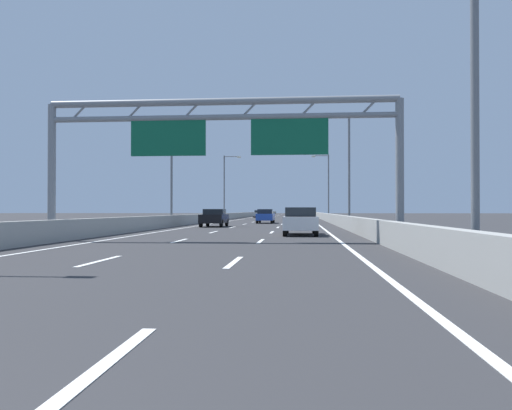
{
  "coord_description": "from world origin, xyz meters",
  "views": [
    {
      "loc": [
        3.51,
        -0.71,
        1.36
      ],
      "look_at": [
        -1.41,
        56.64,
        1.94
      ],
      "focal_mm": 35.87,
      "sensor_mm": 36.0,
      "label": 1
    }
  ],
  "objects": [
    {
      "name": "lane_dash_right_3",
      "position": [
        1.8,
        30.5,
        0.01
      ],
      "size": [
        0.16,
        3.0,
        0.01
      ],
      "primitive_type": "cube",
      "color": "white",
      "rests_on": "ground_plane"
    },
    {
      "name": "lane_dash_left_2",
      "position": [
        -1.8,
        21.5,
        0.01
      ],
      "size": [
        0.16,
        3.0,
        0.01
      ],
      "primitive_type": "cube",
      "color": "white",
      "rests_on": "ground_plane"
    },
    {
      "name": "lane_dash_right_11",
      "position": [
        1.8,
        102.5,
        0.01
      ],
      "size": [
        0.16,
        3.0,
        0.01
      ],
      "primitive_type": "cube",
      "color": "white",
      "rests_on": "ground_plane"
    },
    {
      "name": "lane_dash_left_11",
      "position": [
        -1.8,
        102.5,
        0.01
      ],
      "size": [
        0.16,
        3.0,
        0.01
      ],
      "primitive_type": "cube",
      "color": "white",
      "rests_on": "ground_plane"
    },
    {
      "name": "lane_dash_right_10",
      "position": [
        1.8,
        93.5,
        0.01
      ],
      "size": [
        0.16,
        3.0,
        0.01
      ],
      "primitive_type": "cube",
      "color": "white",
      "rests_on": "ground_plane"
    },
    {
      "name": "lane_dash_right_8",
      "position": [
        1.8,
        75.5,
        0.01
      ],
      "size": [
        0.16,
        3.0,
        0.01
      ],
      "primitive_type": "cube",
      "color": "white",
      "rests_on": "ground_plane"
    },
    {
      "name": "silver_car",
      "position": [
        -3.77,
        91.02,
        0.71
      ],
      "size": [
        1.82,
        4.62,
        1.35
      ],
      "color": "#A8ADB2",
      "rests_on": "ground_plane"
    },
    {
      "name": "lane_dash_right_16",
      "position": [
        1.8,
        147.5,
        0.01
      ],
      "size": [
        0.16,
        3.0,
        0.01
      ],
      "primitive_type": "cube",
      "color": "white",
      "rests_on": "ground_plane"
    },
    {
      "name": "barrier_right",
      "position": [
        6.9,
        110.0,
        0.47
      ],
      "size": [
        0.45,
        220.0,
        0.95
      ],
      "color": "#9E9E99",
      "rests_on": "ground_plane"
    },
    {
      "name": "edge_line_left",
      "position": [
        -5.25,
        88.0,
        0.01
      ],
      "size": [
        0.16,
        176.0,
        0.01
      ],
      "primitive_type": "cube",
      "color": "white",
      "rests_on": "ground_plane"
    },
    {
      "name": "lane_dash_left_9",
      "position": [
        -1.8,
        84.5,
        0.01
      ],
      "size": [
        0.16,
        3.0,
        0.01
      ],
      "primitive_type": "cube",
      "color": "white",
      "rests_on": "ground_plane"
    },
    {
      "name": "lane_dash_right_17",
      "position": [
        1.8,
        156.5,
        0.01
      ],
      "size": [
        0.16,
        3.0,
        0.01
      ],
      "primitive_type": "cube",
      "color": "white",
      "rests_on": "ground_plane"
    },
    {
      "name": "lane_dash_right_0",
      "position": [
        1.8,
        3.5,
        0.01
      ],
      "size": [
        0.16,
        3.0,
        0.01
      ],
      "primitive_type": "cube",
      "color": "white",
      "rests_on": "ground_plane"
    },
    {
      "name": "lane_dash_left_13",
      "position": [
        -1.8,
        120.5,
        0.01
      ],
      "size": [
        0.16,
        3.0,
        0.01
      ],
      "primitive_type": "cube",
      "color": "white",
      "rests_on": "ground_plane"
    },
    {
      "name": "lane_dash_right_14",
      "position": [
        1.8,
        129.5,
        0.01
      ],
      "size": [
        0.16,
        3.0,
        0.01
      ],
      "primitive_type": "cube",
      "color": "white",
      "rests_on": "ground_plane"
    },
    {
      "name": "lane_dash_left_14",
      "position": [
        -1.8,
        129.5,
        0.01
      ],
      "size": [
        0.16,
        3.0,
        0.01
      ],
      "primitive_type": "cube",
      "color": "white",
      "rests_on": "ground_plane"
    },
    {
      "name": "white_car",
      "position": [
        3.55,
        27.39,
        0.77
      ],
      "size": [
        1.82,
        4.66,
        1.51
      ],
      "color": "silver",
      "rests_on": "ground_plane"
    },
    {
      "name": "blue_car",
      "position": [
        -0.06,
        52.49,
        0.76
      ],
      "size": [
        1.7,
        4.6,
        1.46
      ],
      "color": "#2347AD",
      "rests_on": "ground_plane"
    },
    {
      "name": "streetlamp_right_far",
      "position": [
        7.47,
        74.55,
        5.4
      ],
      "size": [
        2.58,
        0.28,
        9.5
      ],
      "color": "slate",
      "rests_on": "ground_plane"
    },
    {
      "name": "lane_dash_right_1",
      "position": [
        1.8,
        12.5,
        0.01
      ],
      "size": [
        0.16,
        3.0,
        0.01
      ],
      "primitive_type": "cube",
      "color": "white",
      "rests_on": "ground_plane"
    },
    {
      "name": "lane_dash_left_1",
      "position": [
        -1.8,
        12.5,
        0.01
      ],
      "size": [
        0.16,
        3.0,
        0.01
      ],
      "primitive_type": "cube",
      "color": "white",
      "rests_on": "ground_plane"
    },
    {
      "name": "lane_dash_left_6",
      "position": [
        -1.8,
        57.5,
        0.01
      ],
      "size": [
        0.16,
        3.0,
        0.01
      ],
      "primitive_type": "cube",
      "color": "white",
      "rests_on": "ground_plane"
    },
    {
      "name": "lane_dash_right_5",
      "position": [
        1.8,
        48.5,
        0.01
      ],
      "size": [
        0.16,
        3.0,
        0.01
      ],
      "primitive_type": "cube",
      "color": "white",
      "rests_on": "ground_plane"
    },
    {
      "name": "lane_dash_left_7",
      "position": [
        -1.8,
        66.5,
        0.01
      ],
      "size": [
        0.16,
        3.0,
        0.01
      ],
      "primitive_type": "cube",
      "color": "white",
      "rests_on": "ground_plane"
    },
    {
      "name": "lane_dash_left_3",
      "position": [
        -1.8,
        30.5,
        0.01
      ],
      "size": [
        0.16,
        3.0,
        0.01
      ],
      "primitive_type": "cube",
      "color": "white",
      "rests_on": "ground_plane"
    },
    {
      "name": "lane_dash_left_4",
      "position": [
        -1.8,
        39.5,
        0.01
      ],
      "size": [
        0.16,
        3.0,
        0.01
      ],
      "primitive_type": "cube",
      "color": "white",
      "rests_on": "ground_plane"
    },
    {
      "name": "lane_dash_right_12",
      "position": [
        1.8,
        111.5,
        0.01
      ],
      "size": [
        0.16,
        3.0,
        0.01
      ],
      "primitive_type": "cube",
      "color": "white",
      "rests_on": "ground_plane"
    },
    {
      "name": "lane_dash_left_17",
      "position": [
        -1.8,
        156.5,
        0.01
      ],
      "size": [
        0.16,
        3.0,
        0.01
      ],
      "primitive_type": "cube",
      "color": "white",
      "rests_on": "ground_plane"
    },
    {
      "name": "lane_dash_right_13",
      "position": [
        1.8,
        120.5,
        0.01
      ],
      "size": [
        0.16,
        3.0,
        0.01
      ],
      "primitive_type": "cube",
      "color": "white",
      "rests_on": "ground_plane"
    },
    {
      "name": "lane_dash_left_10",
      "position": [
        -1.8,
        93.5,
        0.01
      ],
      "size": [
        0.16,
        3.0,
        0.01
      ],
      "primitive_type": "cube",
      "color": "white",
      "rests_on": "ground_plane"
    },
    {
      "name": "ground_plane",
      "position": [
        0.0,
        100.0,
        0.0
      ],
      "size": [
        260.0,
        260.0,
        0.0
      ],
      "primitive_type": "plane",
      "color": "#2D2D30"
    },
    {
      "name": "black_car",
      "position": [
        -3.49,
        40.78,
        0.76
      ],
      "size": [
        1.86,
        4.13,
        1.45
      ],
      "color": "black",
      "rests_on": "ground_plane"
    },
    {
      "name": "lane_dash_right_9",
      "position": [
        1.8,
        84.5,
        0.01
      ],
      "size": [
        0.16,
        3.0,
        0.01
      ],
      "primitive_type": "cube",
      "color": "white",
      "rests_on": "ground_plane"
    },
    {
      "name": "lane_dash_left_5",
      "position": [
        -1.8,
        48.5,
        0.01
      ],
      "size": [
        0.16,
        3.0,
        0.01
      ],
      "primitive_type": "cube",
      "color": "white",
      "rests_on": "ground_plane"
    },
    {
      "name": "streetlamp_right_near",
      "position": [
        7.47,
        11.92,
        5.4
      ],
      "size": [
        2.58,
        0.28,
        9.5
      ],
      "color": "slate",
      "rests_on": "ground_plane"
    },
    {
      "name": "streetlamp_left_far",
      "position": [
        -7.47,
        74.55,
        5.4
      ],
      "size": [
        2.58,
        0.28,
        9.5
      ],
      "color": "slate",
      "rests_on": "ground_plane"
    },
    {
      "name": "sign_gantry",
      "position": [
        0.08,
        21.78,
        4.8
      ],
      "size": [
        16.0,
        0.36,
        6.36
      ],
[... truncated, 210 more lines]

